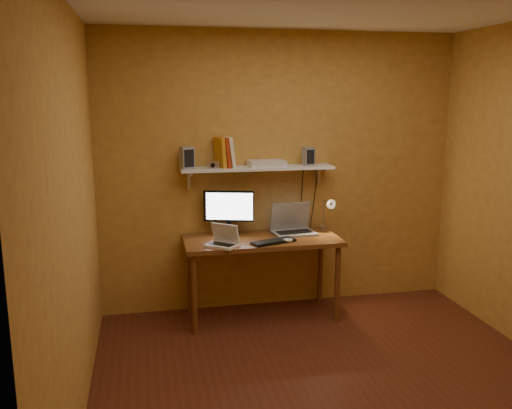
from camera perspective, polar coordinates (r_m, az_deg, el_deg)
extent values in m
cube|color=#532315|center=(4.10, 8.26, -18.37)|extent=(3.40, 3.20, 0.02)
cube|color=#C08E3A|center=(5.14, 2.57, 3.44)|extent=(3.40, 0.02, 2.60)
cube|color=#C08E3A|center=(2.25, 23.48, -8.29)|extent=(3.40, 0.02, 2.60)
cube|color=#C08E3A|center=(3.43, -18.98, -1.30)|extent=(0.02, 3.20, 2.60)
cube|color=brown|center=(4.89, 0.63, -3.81)|extent=(1.40, 0.60, 0.04)
cylinder|color=brown|center=(4.69, -6.50, -9.40)|extent=(0.05, 0.05, 0.71)
cylinder|color=brown|center=(4.96, 8.55, -8.27)|extent=(0.05, 0.05, 0.71)
cylinder|color=brown|center=(5.14, -7.01, -7.51)|extent=(0.05, 0.05, 0.71)
cylinder|color=brown|center=(5.38, 6.78, -6.60)|extent=(0.05, 0.05, 0.71)
cube|color=white|center=(4.94, 0.18, 3.85)|extent=(1.40, 0.25, 0.02)
cube|color=silver|center=(4.98, -7.09, 2.63)|extent=(0.03, 0.03, 0.18)
cube|color=silver|center=(5.22, 6.60, 3.06)|extent=(0.03, 0.03, 0.18)
cylinder|color=black|center=(4.99, -2.86, -3.17)|extent=(0.24, 0.24, 0.01)
cube|color=black|center=(4.98, -2.86, -2.36)|extent=(0.05, 0.05, 0.14)
cube|color=black|center=(4.93, -2.89, -0.17)|extent=(0.45, 0.14, 0.28)
cube|color=white|center=(4.92, -2.86, -0.20)|extent=(0.41, 0.11, 0.25)
cube|color=gray|center=(5.04, 4.04, -3.02)|extent=(0.41, 0.31, 0.02)
cube|color=black|center=(5.04, 4.04, -2.90)|extent=(0.34, 0.18, 0.00)
cube|color=gray|center=(5.10, 3.62, -1.21)|extent=(0.39, 0.12, 0.26)
cube|color=#152142|center=(5.10, 3.62, -1.21)|extent=(0.34, 0.09, 0.22)
cube|color=silver|center=(4.63, -3.64, -4.32)|extent=(0.31, 0.30, 0.02)
cube|color=black|center=(4.63, -3.64, -4.18)|extent=(0.23, 0.21, 0.00)
cube|color=silver|center=(4.66, -3.24, -3.01)|extent=(0.24, 0.21, 0.17)
cube|color=black|center=(4.66, -3.24, -3.01)|extent=(0.20, 0.18, 0.14)
cube|color=black|center=(4.74, 1.86, -3.93)|extent=(0.42, 0.25, 0.02)
ellipsoid|color=silver|center=(4.76, 3.35, -3.78)|extent=(0.09, 0.06, 0.03)
cube|color=silver|center=(5.28, 7.09, -2.61)|extent=(0.05, 0.06, 0.08)
cylinder|color=silver|center=(5.25, 7.13, -1.02)|extent=(0.02, 0.02, 0.28)
cylinder|color=silver|center=(5.15, 7.45, 0.31)|extent=(0.01, 0.16, 0.01)
cone|color=silver|center=(5.07, 7.75, 0.13)|extent=(0.09, 0.09, 0.09)
sphere|color=#FFE0A5|center=(5.05, 7.82, 0.09)|extent=(0.04, 0.04, 0.04)
cube|color=gray|center=(4.84, -7.29, 4.91)|extent=(0.13, 0.13, 0.19)
cube|color=gray|center=(5.05, 5.55, 5.07)|extent=(0.10, 0.10, 0.17)
cube|color=orange|center=(4.88, -3.82, 5.49)|extent=(0.10, 0.19, 0.27)
cube|color=#942A0E|center=(4.88, -3.37, 5.50)|extent=(0.11, 0.20, 0.28)
cube|color=beige|center=(4.89, -2.92, 5.51)|extent=(0.12, 0.20, 0.28)
cube|color=silver|center=(4.82, -4.55, 4.16)|extent=(0.12, 0.06, 0.07)
cylinder|color=black|center=(4.80, -4.52, 4.13)|extent=(0.04, 0.03, 0.04)
cube|color=silver|center=(4.97, 1.12, 4.36)|extent=(0.34, 0.23, 0.06)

